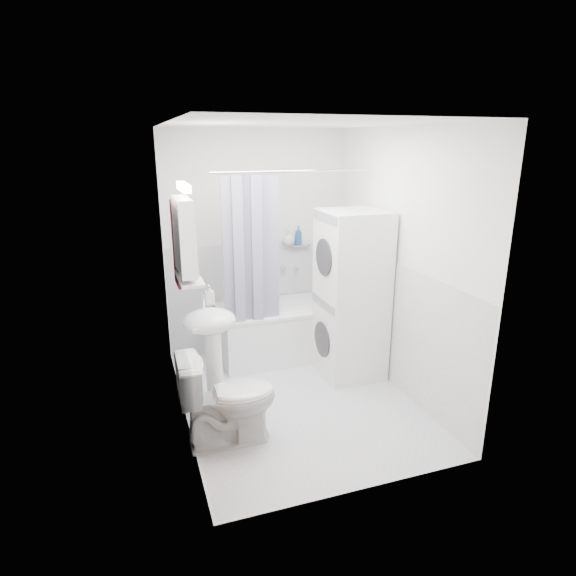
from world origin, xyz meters
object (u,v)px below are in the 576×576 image
object	(u,v)px
sink	(211,337)
toilet	(228,399)
washer_dryer	(351,295)
bathtub	(289,327)

from	to	relation	value
sink	toilet	xyz separation A→B (m)	(0.03, -0.45, -0.33)
sink	washer_dryer	world-z (taller)	washer_dryer
bathtub	toilet	size ratio (longest dim) A/B	2.00
washer_dryer	toilet	xyz separation A→B (m)	(-1.40, -0.76, -0.46)
sink	toilet	world-z (taller)	sink
washer_dryer	sink	bearing A→B (deg)	-168.29
washer_dryer	toilet	distance (m)	1.66
bathtub	washer_dryer	world-z (taller)	washer_dryer
bathtub	sink	bearing A→B (deg)	-137.27
bathtub	sink	world-z (taller)	sink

